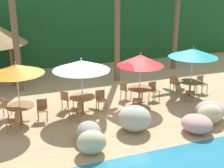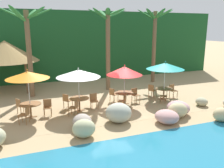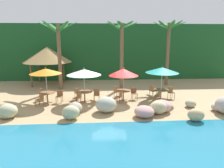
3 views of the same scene
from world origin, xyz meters
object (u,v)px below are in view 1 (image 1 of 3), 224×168
umbrella_white (81,65)px  dining_table_teal (190,84)px  chair_orange_seaward (42,108)px  chair_red_left (139,99)px  chair_white_left (77,109)px  chair_teal_inland (174,83)px  chair_teal_left (192,92)px  dining_table_white (82,99)px  chair_white_seaward (101,98)px  umbrella_teal (193,53)px  chair_teal_seaward (201,83)px  chair_orange_inland (7,106)px  chair_red_inland (125,89)px  palm_tree_third (178,5)px  palm_tree_nearest (13,14)px  palm_tree_second (117,10)px  umbrella_orange (16,69)px  chair_red_seaward (153,89)px  chair_white_inland (66,98)px  dining_table_orange (20,108)px  umbrella_red (141,60)px  dining_table_red (140,91)px  chair_orange_left (15,120)px

umbrella_white → dining_table_teal: size_ratio=2.23×
chair_orange_seaward → chair_red_left: same height
chair_orange_seaward → chair_white_left: size_ratio=1.00×
chair_teal_inland → chair_teal_left: (0.07, -1.47, 0.00)m
chair_white_left → chair_teal_inland: bearing=16.2°
dining_table_white → chair_white_seaward: chair_white_seaward is taller
umbrella_teal → chair_teal_seaward: bearing=14.6°
chair_orange_inland → umbrella_teal: bearing=-2.8°
chair_red_inland → chair_teal_seaward: same height
chair_orange_inland → chair_red_left: bearing=-12.3°
chair_orange_seaward → chair_teal_seaward: same height
chair_white_left → palm_tree_third: palm_tree_third is taller
palm_tree_nearest → chair_red_inland: bearing=-32.7°
dining_table_teal → chair_orange_inland: bearing=177.2°
palm_tree_third → umbrella_teal: bearing=-112.8°
chair_orange_seaward → palm_tree_second: size_ratio=0.15×
chair_orange_inland → umbrella_orange: bearing=-54.3°
chair_orange_seaward → chair_red_seaward: 5.39m
chair_red_seaward → umbrella_teal: 2.61m
chair_teal_inland → palm_tree_third: bearing=58.7°
umbrella_orange → chair_white_inland: 2.75m
umbrella_teal → chair_red_left: bearing=-166.1°
palm_tree_third → chair_teal_left: bearing=-113.5°
dining_table_orange → dining_table_teal: (8.20, 0.27, 0.00)m
dining_table_white → dining_table_teal: bearing=1.6°
umbrella_orange → chair_orange_seaward: bearing=-1.3°
chair_teal_seaward → chair_white_inland: bearing=178.0°
chair_white_inland → palm_tree_second: size_ratio=0.15×
chair_orange_seaward → chair_white_left: (1.32, -0.61, 0.00)m
umbrella_red → chair_teal_left: size_ratio=2.80×
chair_white_inland → chair_red_left: 3.27m
umbrella_orange → umbrella_teal: bearing=1.9°
chair_white_seaward → chair_red_inland: 1.71m
chair_white_inland → chair_red_left: (3.02, -1.25, 0.00)m
umbrella_teal → palm_tree_second: bearing=125.0°
umbrella_red → chair_teal_seaward: size_ratio=2.80×
chair_teal_left → dining_table_red: bearing=162.9°
chair_red_left → dining_table_red: bearing=64.6°
chair_red_seaward → umbrella_orange: bearing=-175.9°
chair_orange_inland → dining_table_teal: 8.71m
chair_teal_inland → palm_tree_second: 5.00m
dining_table_teal → chair_teal_seaward: size_ratio=1.26×
chair_orange_seaward → umbrella_white: (1.74, 0.13, 1.62)m
dining_table_white → chair_teal_left: size_ratio=1.26×
palm_tree_nearest → palm_tree_third: bearing=5.9°
chair_orange_seaward → chair_orange_left: size_ratio=1.00×
dining_table_orange → chair_white_inland: chair_white_inland is taller
chair_teal_inland → palm_tree_third: (2.48, 4.07, 3.62)m
chair_orange_inland → chair_white_inland: same height
chair_teal_left → chair_red_left: bearing=-179.3°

